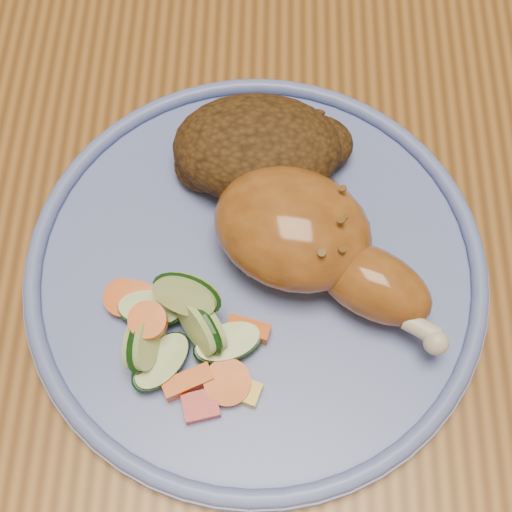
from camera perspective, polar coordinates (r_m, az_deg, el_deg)
ground at (r=1.17m, az=1.32°, el=-13.59°), size 4.00×4.00×0.00m
dining_table at (r=0.53m, az=2.81°, el=0.77°), size 0.90×1.40×0.75m
plate at (r=0.43m, az=0.00°, el=-1.19°), size 0.27×0.27×0.01m
plate_rim at (r=0.42m, az=0.00°, el=-0.58°), size 0.27×0.27×0.01m
chicken_leg at (r=0.40m, az=4.47°, el=1.16°), size 0.14×0.12×0.05m
rice_pilaf at (r=0.44m, az=0.38°, el=8.59°), size 0.11×0.08×0.05m
vegetable_pile at (r=0.40m, az=-6.19°, el=-6.05°), size 0.10×0.09×0.04m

